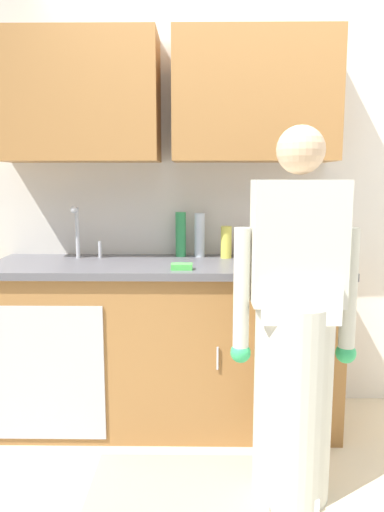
# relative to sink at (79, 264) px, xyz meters

# --- Properties ---
(ground_plane) EXTENTS (9.00, 9.00, 0.00)m
(ground_plane) POSITION_rel_sink_xyz_m (1.04, -0.71, -0.93)
(ground_plane) COLOR beige
(kitchen_wall_with_uppers) EXTENTS (4.80, 0.44, 2.70)m
(kitchen_wall_with_uppers) POSITION_rel_sink_xyz_m (0.90, 0.29, 0.55)
(kitchen_wall_with_uppers) COLOR beige
(kitchen_wall_with_uppers) RESTS_ON ground
(counter_cabinet) EXTENTS (1.90, 0.62, 0.90)m
(counter_cabinet) POSITION_rel_sink_xyz_m (0.49, -0.01, -0.48)
(counter_cabinet) COLOR #9E6B38
(counter_cabinet) RESTS_ON ground
(countertop) EXTENTS (1.96, 0.66, 0.04)m
(countertop) POSITION_rel_sink_xyz_m (0.49, -0.01, -0.01)
(countertop) COLOR #595960
(countertop) RESTS_ON counter_cabinet
(sink) EXTENTS (0.50, 0.36, 0.35)m
(sink) POSITION_rel_sink_xyz_m (0.00, 0.00, 0.00)
(sink) COLOR #B7BABF
(sink) RESTS_ON counter_cabinet
(person_at_sink) EXTENTS (0.55, 0.34, 1.62)m
(person_at_sink) POSITION_rel_sink_xyz_m (1.09, -0.68, -0.23)
(person_at_sink) COLOR white
(person_at_sink) RESTS_ON ground
(floor_mat) EXTENTS (0.80, 0.50, 0.01)m
(floor_mat) POSITION_rel_sink_xyz_m (0.58, -0.66, -0.92)
(floor_mat) COLOR gray
(floor_mat) RESTS_ON ground
(bottle_water_tall) EXTENTS (0.06, 0.06, 0.19)m
(bottle_water_tall) POSITION_rel_sink_xyz_m (0.84, 0.15, 0.11)
(bottle_water_tall) COLOR #D8D14C
(bottle_water_tall) RESTS_ON countertop
(bottle_soap) EXTENTS (0.07, 0.07, 0.16)m
(bottle_soap) POSITION_rel_sink_xyz_m (1.08, 0.16, 0.10)
(bottle_soap) COLOR silver
(bottle_soap) RESTS_ON countertop
(bottle_cleaner_spray) EXTENTS (0.06, 0.06, 0.26)m
(bottle_cleaner_spray) POSITION_rel_sink_xyz_m (0.68, 0.21, 0.15)
(bottle_cleaner_spray) COLOR silver
(bottle_cleaner_spray) RESTS_ON countertop
(bottle_dish_liquid) EXTENTS (0.06, 0.06, 0.27)m
(bottle_dish_liquid) POSITION_rel_sink_xyz_m (0.57, 0.21, 0.15)
(bottle_dish_liquid) COLOR #2D8C4C
(bottle_dish_liquid) RESTS_ON countertop
(cup_by_sink) EXTENTS (0.08, 0.08, 0.11)m
(cup_by_sink) POSITION_rel_sink_xyz_m (0.93, 0.20, 0.07)
(cup_by_sink) COLOR #B24C47
(cup_by_sink) RESTS_ON countertop
(knife_on_counter) EXTENTS (0.16, 0.21, 0.01)m
(knife_on_counter) POSITION_rel_sink_xyz_m (1.29, 0.01, 0.02)
(knife_on_counter) COLOR silver
(knife_on_counter) RESTS_ON countertop
(sponge) EXTENTS (0.11, 0.07, 0.03)m
(sponge) POSITION_rel_sink_xyz_m (0.59, -0.22, 0.03)
(sponge) COLOR #4CBF4C
(sponge) RESTS_ON countertop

